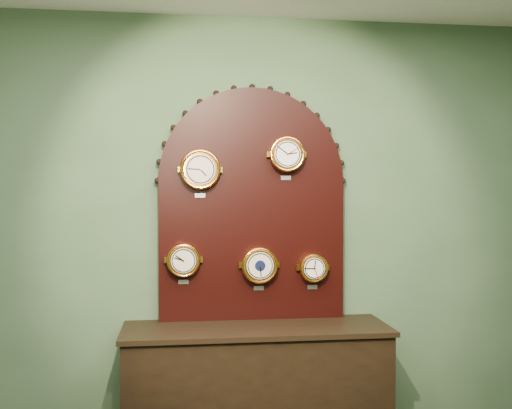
{
  "coord_description": "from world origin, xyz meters",
  "views": [
    {
      "loc": [
        -0.47,
        -1.39,
        1.66
      ],
      "look_at": [
        0.0,
        2.25,
        1.58
      ],
      "focal_mm": 41.93,
      "sensor_mm": 36.0,
      "label": 1
    }
  ],
  "objects": [
    {
      "name": "display_board",
      "position": [
        0.0,
        2.45,
        1.63
      ],
      "size": [
        1.26,
        0.06,
        1.53
      ],
      "color": "black",
      "rests_on": "shop_counter"
    },
    {
      "name": "tide_clock",
      "position": [
        0.39,
        2.38,
        1.16
      ],
      "size": [
        0.18,
        0.08,
        0.24
      ],
      "color": "orange",
      "rests_on": "display_board"
    },
    {
      "name": "barometer",
      "position": [
        0.04,
        2.38,
        1.19
      ],
      "size": [
        0.23,
        0.08,
        0.28
      ],
      "color": "orange",
      "rests_on": "display_board"
    },
    {
      "name": "roman_clock",
      "position": [
        -0.34,
        2.38,
        1.8
      ],
      "size": [
        0.25,
        0.08,
        0.3
      ],
      "color": "orange",
      "rests_on": "display_board"
    },
    {
      "name": "hygrometer",
      "position": [
        -0.44,
        2.38,
        1.23
      ],
      "size": [
        0.21,
        0.08,
        0.26
      ],
      "color": "orange",
      "rests_on": "display_board"
    },
    {
      "name": "shop_counter",
      "position": [
        0.0,
        2.23,
        0.4
      ],
      "size": [
        1.6,
        0.5,
        0.8
      ],
      "primitive_type": "cube",
      "color": "black",
      "rests_on": "ground_plane"
    },
    {
      "name": "wall_back",
      "position": [
        0.0,
        2.5,
        1.4
      ],
      "size": [
        4.0,
        0.0,
        4.0
      ],
      "primitive_type": "plane",
      "rotation": [
        1.57,
        0.0,
        0.0
      ],
      "color": "#496847",
      "rests_on": "ground"
    },
    {
      "name": "arabic_clock",
      "position": [
        0.22,
        2.38,
        1.9
      ],
      "size": [
        0.23,
        0.08,
        0.28
      ],
      "color": "orange",
      "rests_on": "display_board"
    }
  ]
}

